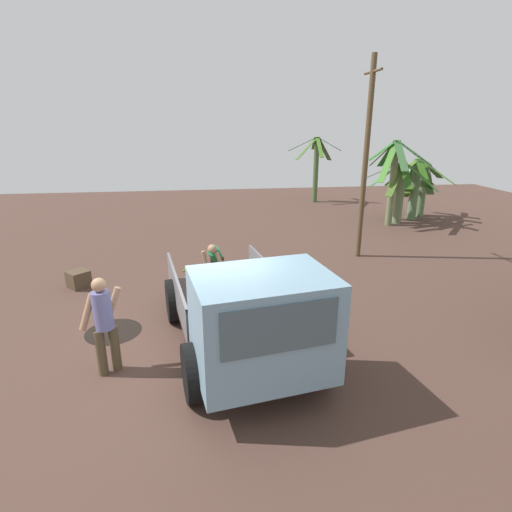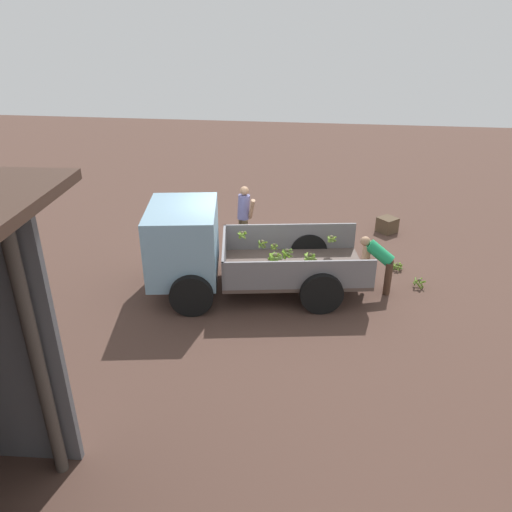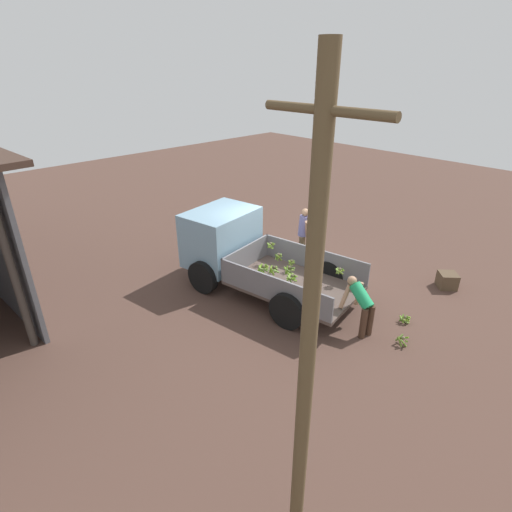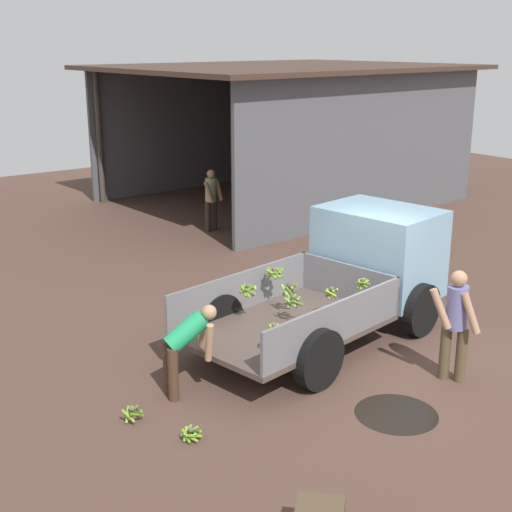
{
  "view_description": "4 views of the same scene",
  "coord_description": "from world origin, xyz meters",
  "px_view_note": "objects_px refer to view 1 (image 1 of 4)",
  "views": [
    {
      "loc": [
        6.25,
        0.24,
        3.84
      ],
      "look_at": [
        -1.14,
        1.24,
        1.35
      ],
      "focal_mm": 28.0,
      "sensor_mm": 36.0,
      "label": 1
    },
    {
      "loc": [
        -1.43,
        10.19,
        5.41
      ],
      "look_at": [
        -0.28,
        1.47,
        1.14
      ],
      "focal_mm": 35.0,
      "sensor_mm": 36.0,
      "label": 2
    },
    {
      "loc": [
        -6.48,
        7.17,
        5.42
      ],
      "look_at": [
        -0.47,
        1.42,
        1.36
      ],
      "focal_mm": 28.0,
      "sensor_mm": 36.0,
      "label": 3
    },
    {
      "loc": [
        -7.16,
        -7.06,
        4.57
      ],
      "look_at": [
        -0.89,
        1.51,
        1.35
      ],
      "focal_mm": 50.0,
      "sensor_mm": 36.0,
      "label": 4
    }
  ],
  "objects_px": {
    "cargo_truck": "(253,319)",
    "person_worker_loading": "(215,260)",
    "banana_bunch_on_ground_0": "(174,278)",
    "wooden_crate_0": "(79,279)",
    "utility_pole": "(366,159)",
    "person_foreground_visitor": "(104,321)",
    "banana_bunch_on_ground_1": "(205,270)"
  },
  "relations": [
    {
      "from": "cargo_truck",
      "to": "person_worker_loading",
      "type": "distance_m",
      "value": 3.66
    },
    {
      "from": "cargo_truck",
      "to": "person_worker_loading",
      "type": "xyz_separation_m",
      "value": [
        -3.62,
        -0.44,
        -0.27
      ]
    },
    {
      "from": "banana_bunch_on_ground_0",
      "to": "wooden_crate_0",
      "type": "distance_m",
      "value": 2.29
    },
    {
      "from": "utility_pole",
      "to": "person_worker_loading",
      "type": "distance_m",
      "value": 5.23
    },
    {
      "from": "person_foreground_visitor",
      "to": "cargo_truck",
      "type": "bearing_deg",
      "value": -130.85
    },
    {
      "from": "person_foreground_visitor",
      "to": "banana_bunch_on_ground_1",
      "type": "xyz_separation_m",
      "value": [
        -4.12,
        1.61,
        -0.77
      ]
    },
    {
      "from": "person_worker_loading",
      "to": "banana_bunch_on_ground_0",
      "type": "xyz_separation_m",
      "value": [
        -0.57,
        -1.05,
        -0.63
      ]
    },
    {
      "from": "person_foreground_visitor",
      "to": "banana_bunch_on_ground_1",
      "type": "height_order",
      "value": "person_foreground_visitor"
    },
    {
      "from": "cargo_truck",
      "to": "person_foreground_visitor",
      "type": "relative_size",
      "value": 2.96
    },
    {
      "from": "cargo_truck",
      "to": "wooden_crate_0",
      "type": "height_order",
      "value": "cargo_truck"
    },
    {
      "from": "cargo_truck",
      "to": "person_foreground_visitor",
      "type": "xyz_separation_m",
      "value": [
        -0.43,
        -2.29,
        -0.1
      ]
    },
    {
      "from": "banana_bunch_on_ground_0",
      "to": "wooden_crate_0",
      "type": "bearing_deg",
      "value": -89.56
    },
    {
      "from": "banana_bunch_on_ground_1",
      "to": "person_worker_loading",
      "type": "bearing_deg",
      "value": 14.73
    },
    {
      "from": "cargo_truck",
      "to": "utility_pole",
      "type": "xyz_separation_m",
      "value": [
        -5.56,
        3.92,
        1.88
      ]
    },
    {
      "from": "wooden_crate_0",
      "to": "person_worker_loading",
      "type": "bearing_deg",
      "value": 80.57
    },
    {
      "from": "person_worker_loading",
      "to": "person_foreground_visitor",
      "type": "bearing_deg",
      "value": -18.22
    },
    {
      "from": "utility_pole",
      "to": "banana_bunch_on_ground_1",
      "type": "distance_m",
      "value": 5.45
    },
    {
      "from": "utility_pole",
      "to": "banana_bunch_on_ground_0",
      "type": "distance_m",
      "value": 6.23
    },
    {
      "from": "banana_bunch_on_ground_0",
      "to": "person_foreground_visitor",
      "type": "bearing_deg",
      "value": -12.07
    },
    {
      "from": "utility_pole",
      "to": "banana_bunch_on_ground_1",
      "type": "xyz_separation_m",
      "value": [
        1.0,
        -4.6,
        -2.74
      ]
    },
    {
      "from": "banana_bunch_on_ground_0",
      "to": "person_worker_loading",
      "type": "bearing_deg",
      "value": 61.36
    },
    {
      "from": "person_worker_loading",
      "to": "utility_pole",
      "type": "bearing_deg",
      "value": 125.92
    },
    {
      "from": "cargo_truck",
      "to": "utility_pole",
      "type": "relative_size",
      "value": 0.86
    },
    {
      "from": "utility_pole",
      "to": "wooden_crate_0",
      "type": "bearing_deg",
      "value": -79.79
    },
    {
      "from": "person_worker_loading",
      "to": "wooden_crate_0",
      "type": "xyz_separation_m",
      "value": [
        -0.55,
        -3.34,
        -0.52
      ]
    },
    {
      "from": "person_foreground_visitor",
      "to": "banana_bunch_on_ground_1",
      "type": "relative_size",
      "value": 6.12
    },
    {
      "from": "banana_bunch_on_ground_0",
      "to": "banana_bunch_on_ground_1",
      "type": "height_order",
      "value": "banana_bunch_on_ground_1"
    },
    {
      "from": "person_worker_loading",
      "to": "banana_bunch_on_ground_1",
      "type": "xyz_separation_m",
      "value": [
        -0.93,
        -0.25,
        -0.59
      ]
    },
    {
      "from": "banana_bunch_on_ground_1",
      "to": "wooden_crate_0",
      "type": "distance_m",
      "value": 3.11
    },
    {
      "from": "banana_bunch_on_ground_1",
      "to": "utility_pole",
      "type": "bearing_deg",
      "value": 102.31
    },
    {
      "from": "person_worker_loading",
      "to": "banana_bunch_on_ground_0",
      "type": "height_order",
      "value": "person_worker_loading"
    },
    {
      "from": "utility_pole",
      "to": "banana_bunch_on_ground_0",
      "type": "relative_size",
      "value": 21.42
    }
  ]
}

